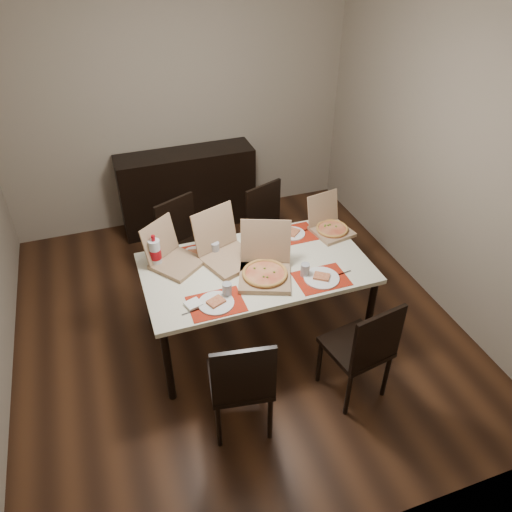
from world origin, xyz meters
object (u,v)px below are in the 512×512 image
Objects in this scene: chair_far_right at (271,227)px; dining_table at (256,273)px; sideboard at (187,190)px; soda_bottle at (155,253)px; chair_near_right at (363,348)px; dip_bowl at (268,253)px; chair_far_left at (185,243)px; chair_near_left at (241,382)px; pizza_box_center at (265,270)px.

dining_table is at bearing -118.15° from chair_far_right.
dining_table is (0.13, -1.98, 0.23)m from sideboard.
soda_bottle is (-0.75, 0.27, 0.19)m from dining_table.
chair_near_right is 8.77× the size of dip_bowl.
chair_far_left is 0.86m from chair_far_right.
chair_near_left and chair_near_right have the same top height.
dining_table is 16.98× the size of dip_bowl.
dip_bowl reaches higher than dining_table.
soda_bottle is (-0.34, -0.58, 0.36)m from chair_far_left.
soda_bottle reaches higher than chair_near_left.
pizza_box_center reaches higher than chair_far_left.
chair_near_right and chair_far_right have the same top height.
dining_table is 3.29× the size of pizza_box_center.
chair_far_right reaches higher than sideboard.
pizza_box_center is at bearing -28.43° from soda_bottle.
soda_bottle is at bearing 106.13° from chair_near_left.
dining_table is 0.96m from chair_far_left.
chair_near_right and chair_far_left have the same top height.
chair_near_left is 0.91m from pizza_box_center.
sideboard reaches higher than dip_bowl.
chair_far_left is (-0.41, 0.86, -0.17)m from dining_table.
chair_far_left is at bearing 118.04° from chair_near_right.
sideboard reaches higher than dining_table.
sideboard is at bearing 98.51° from dip_bowl.
dining_table is 1.94× the size of chair_far_right.
sideboard is 2.74× the size of pizza_box_center.
sideboard is 0.83× the size of dining_table.
chair_far_right is at bearing 61.85° from dining_table.
soda_bottle reaches higher than chair_far_left.
pizza_box_center is at bearing -113.41° from chair_far_right.
pizza_box_center is (-0.43, -0.98, 0.30)m from chair_far_right.
dining_table is 1.03m from chair_near_right.
chair_far_right reaches higher than dip_bowl.
chair_far_right is (0.86, -0.02, 0.00)m from chair_far_left.
dip_bowl is at bearing 39.28° from dining_table.
chair_near_right is 1.74m from soda_bottle.
chair_far_left is 0.96m from dip_bowl.
pizza_box_center is (0.02, -0.14, 0.13)m from dining_table.
chair_near_left is 1.93m from chair_far_right.
chair_near_left is 1.18m from dip_bowl.
dip_bowl is at bearing -52.77° from chair_far_left.
dining_table is at bearing -86.27° from sideboard.
chair_far_right is 1.37m from soda_bottle.
sideboard is at bearing 116.89° from chair_far_right.
chair_near_right is 0.93m from pizza_box_center.
dining_table is at bearing -140.72° from dip_bowl.
pizza_box_center reaches higher than chair_near_right.
chair_far_left is (-0.92, 1.73, 0.00)m from chair_near_right.
dining_table is 0.21m from dip_bowl.
chair_near_right is (0.64, -2.86, 0.06)m from sideboard.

